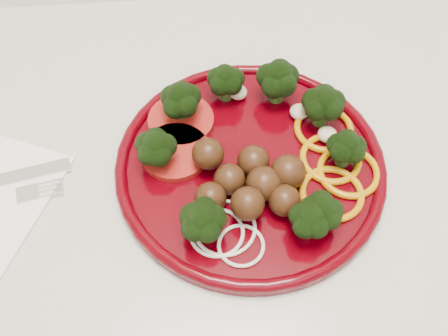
{
  "coord_description": "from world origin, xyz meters",
  "views": [
    {
      "loc": [
        -0.06,
        1.38,
        1.36
      ],
      "look_at": [
        -0.03,
        1.68,
        0.92
      ],
      "focal_mm": 40.0,
      "sensor_mm": 36.0,
      "label": 1
    }
  ],
  "objects": [
    {
      "name": "counter",
      "position": [
        0.0,
        1.7,
        0.45
      ],
      "size": [
        2.4,
        0.6,
        0.9
      ],
      "color": "silver",
      "rests_on": "ground"
    },
    {
      "name": "plate",
      "position": [
        0.0,
        1.69,
        0.92
      ],
      "size": [
        0.3,
        0.3,
        0.06
      ],
      "rotation": [
        0.0,
        0.0,
        -0.42
      ],
      "color": "#400006",
      "rests_on": "counter"
    }
  ]
}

